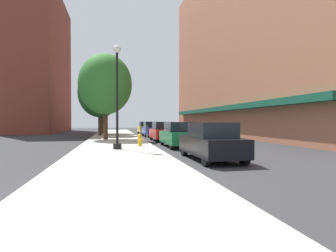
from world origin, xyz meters
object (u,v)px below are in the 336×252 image
Objects in this scene: lamppost at (117,95)px; car_red at (163,132)px; tree_mid at (105,84)px; car_black at (211,142)px; tree_far at (102,95)px; car_yellow at (145,128)px; parking_meter_near at (147,132)px; fire_hydrant at (140,140)px; tree_near at (100,93)px; car_blue at (151,129)px; car_green at (178,135)px.

lamppost is 8.68m from car_red.
tree_mid reaches higher than lamppost.
lamppost is 1.37× the size of car_black.
tree_far is 7.09m from car_yellow.
fire_hydrant is at bearing -121.98° from parking_meter_near.
car_red is (5.68, -8.00, -4.06)m from tree_near.
tree_mid reaches higher than car_blue.
fire_hydrant is (1.45, 1.68, -2.68)m from lamppost.
lamppost is 0.79× the size of tree_near.
car_yellow is at bearing 39.93° from tree_near.
lamppost reaches higher than fire_hydrant.
lamppost is 4.50× the size of parking_meter_near.
parking_meter_near is at bearing 52.07° from lamppost.
tree_mid reaches higher than car_yellow.
fire_hydrant is at bearing -80.51° from tree_far.
car_red is (4.88, -1.14, -4.12)m from tree_mid.
tree_mid is at bearing 116.65° from parking_meter_near.
car_black is at bearing -74.44° from parking_meter_near.
car_black is at bearing -77.06° from tree_far.
tree_near is 8.44m from car_yellow.
car_black is 1.00× the size of car_red.
car_red is 1.00× the size of car_blue.
car_green reaches higher than fire_hydrant.
tree_far is 1.82× the size of car_yellow.
tree_near is at bearing 96.60° from tree_mid.
tree_mid reaches higher than car_black.
car_red is 7.10m from car_blue.
fire_hydrant is at bearing -70.93° from tree_mid.
car_black reaches higher than parking_meter_near.
car_black and car_blue have the same top height.
car_black is 1.00× the size of car_yellow.
tree_mid reaches higher than car_green.
tree_far reaches higher than car_blue.
fire_hydrant is 8.42m from tree_mid.
parking_meter_near is at bearing -100.55° from car_blue.
tree_near is 0.96× the size of tree_far.
car_black is (5.60, -24.38, -4.35)m from tree_far.
car_black is (1.95, -7.00, -0.14)m from parking_meter_near.
tree_near is 1.75× the size of car_blue.
car_blue is at bearing 74.53° from lamppost.
tree_near is at bearing 102.95° from fire_hydrant.
tree_far is at bearing 101.87° from car_black.
tree_mid is (0.79, -6.86, 0.06)m from tree_near.
parking_meter_near is 7.65m from tree_mid.
tree_near is (-3.73, 12.70, 3.92)m from parking_meter_near.
tree_far reaches higher than fire_hydrant.
tree_far is 19.69m from car_green.
car_red is (2.54, 5.64, 0.29)m from fire_hydrant.
car_red is 1.00× the size of car_yellow.
tree_near is (-1.68, 15.32, 1.67)m from lamppost.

